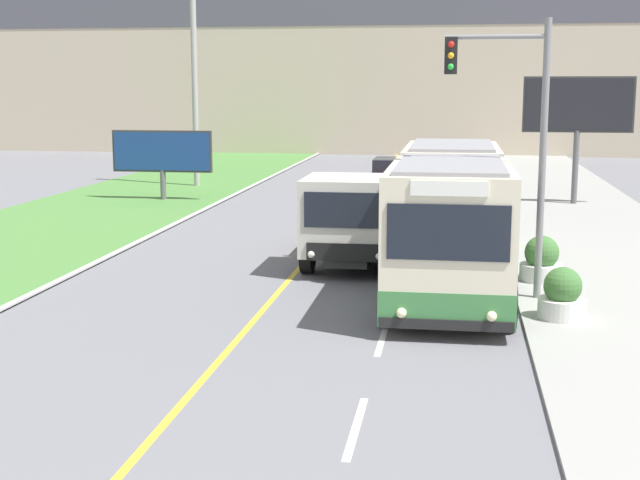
% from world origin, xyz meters
% --- Properties ---
extents(city_bus, '(2.73, 11.55, 3.21)m').
position_xyz_m(city_bus, '(3.96, 17.90, 1.63)').
color(city_bus, beige).
rests_on(city_bus, ground_plane).
extents(dump_truck, '(2.51, 6.66, 2.49)m').
position_xyz_m(dump_truck, '(1.43, 19.24, 1.26)').
color(dump_truck, black).
rests_on(dump_truck, ground_plane).
extents(car_distant, '(1.80, 4.30, 1.45)m').
position_xyz_m(car_distant, '(1.06, 37.40, 0.69)').
color(car_distant, maroon).
rests_on(car_distant, ground_plane).
extents(utility_pole_far, '(1.80, 0.28, 11.13)m').
position_xyz_m(utility_pole_far, '(-8.32, 37.38, 5.62)').
color(utility_pole_far, '#9E9E99').
rests_on(utility_pole_far, ground_plane).
extents(traffic_light_mast, '(2.28, 0.32, 6.26)m').
position_xyz_m(traffic_light_mast, '(5.34, 15.97, 3.97)').
color(traffic_light_mast, slate).
rests_on(traffic_light_mast, ground_plane).
extents(billboard_large, '(4.34, 0.24, 5.17)m').
position_xyz_m(billboard_large, '(8.85, 32.89, 3.87)').
color(billboard_large, '#59595B').
rests_on(billboard_large, ground_plane).
extents(billboard_small, '(4.31, 0.24, 2.95)m').
position_xyz_m(billboard_small, '(-8.21, 32.00, 2.01)').
color(billboard_small, '#59595B').
rests_on(billboard_small, ground_plane).
extents(planter_round_near, '(0.98, 0.98, 1.07)m').
position_xyz_m(planter_round_near, '(6.30, 14.18, 0.55)').
color(planter_round_near, silver).
rests_on(planter_round_near, sidewalk_right).
extents(planter_round_second, '(1.05, 1.05, 1.11)m').
position_xyz_m(planter_round_second, '(6.21, 17.81, 0.56)').
color(planter_round_second, silver).
rests_on(planter_round_second, sidewalk_right).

